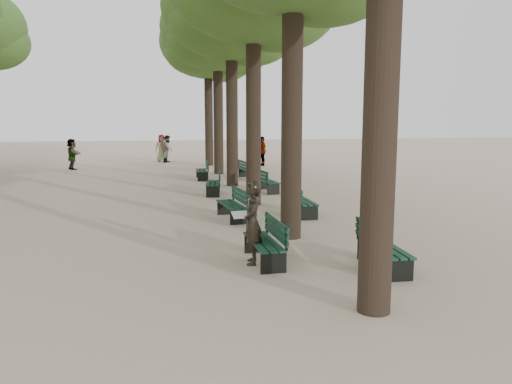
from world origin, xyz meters
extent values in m
plane|color=#C5AC95|center=(0.00, 0.00, 0.00)|extent=(120.00, 120.00, 0.00)
cylinder|color=#33261C|center=(1.50, -2.00, 3.75)|extent=(0.52, 0.52, 7.50)
cylinder|color=#33261C|center=(1.50, 3.00, 3.75)|extent=(0.52, 0.52, 7.50)
cylinder|color=#33261C|center=(1.50, 8.00, 3.75)|extent=(0.52, 0.52, 7.50)
cylinder|color=#33261C|center=(1.50, 13.00, 3.75)|extent=(0.52, 0.52, 7.50)
ellipsoid|color=#30581E|center=(1.50, 13.00, 7.70)|extent=(6.00, 6.00, 4.50)
cylinder|color=#33261C|center=(1.50, 18.00, 3.75)|extent=(0.52, 0.52, 7.50)
ellipsoid|color=#30581E|center=(1.50, 18.00, 7.70)|extent=(6.00, 6.00, 4.50)
cylinder|color=#33261C|center=(1.50, 23.00, 3.75)|extent=(0.52, 0.52, 7.50)
ellipsoid|color=#30581E|center=(1.50, 23.00, 7.70)|extent=(6.00, 6.00, 4.50)
cube|color=black|center=(0.35, 0.97, 0.23)|extent=(0.57, 1.81, 0.45)
cube|color=black|center=(0.35, 0.97, 0.45)|extent=(0.59, 1.82, 0.04)
cube|color=black|center=(0.63, 0.97, 0.72)|extent=(0.09, 1.80, 0.40)
cube|color=black|center=(0.35, 5.57, 0.23)|extent=(0.72, 1.85, 0.45)
cube|color=black|center=(0.35, 5.57, 0.45)|extent=(0.74, 1.85, 0.04)
cube|color=black|center=(0.63, 5.61, 0.72)|extent=(0.25, 1.79, 0.40)
cube|color=black|center=(0.35, 10.63, 0.23)|extent=(0.75, 1.85, 0.45)
cube|color=black|center=(0.35, 10.63, 0.45)|extent=(0.77, 1.86, 0.04)
cube|color=black|center=(0.63, 10.60, 0.72)|extent=(0.28, 1.79, 0.40)
cube|color=black|center=(0.35, 15.63, 0.23)|extent=(0.59, 1.82, 0.45)
cube|color=black|center=(0.35, 15.63, 0.45)|extent=(0.61, 1.82, 0.04)
cube|color=black|center=(0.63, 15.62, 0.72)|extent=(0.11, 1.80, 0.40)
cube|color=black|center=(2.65, 0.04, 0.23)|extent=(0.61, 1.82, 0.45)
cube|color=black|center=(2.65, 0.04, 0.45)|extent=(0.63, 1.82, 0.04)
cube|color=black|center=(2.37, 0.05, 0.72)|extent=(0.13, 1.80, 0.40)
cube|color=black|center=(2.65, 5.78, 0.23)|extent=(0.54, 1.81, 0.45)
cube|color=black|center=(2.65, 5.78, 0.45)|extent=(0.56, 1.81, 0.04)
cube|color=black|center=(2.37, 5.78, 0.72)|extent=(0.06, 1.80, 0.40)
cube|color=black|center=(2.65, 10.86, 0.23)|extent=(0.69, 1.84, 0.45)
cube|color=black|center=(2.65, 10.86, 0.45)|extent=(0.71, 1.84, 0.04)
cube|color=black|center=(2.37, 10.83, 0.72)|extent=(0.21, 1.80, 0.40)
cube|color=black|center=(2.65, 15.44, 0.23)|extent=(0.68, 1.84, 0.45)
cube|color=black|center=(2.65, 15.44, 0.45)|extent=(0.70, 1.84, 0.04)
cube|color=black|center=(2.37, 15.42, 0.72)|extent=(0.20, 1.80, 0.40)
imported|color=black|center=(0.11, 0.93, 0.87)|extent=(0.45, 0.74, 1.74)
cube|color=white|center=(-0.14, 0.93, 1.05)|extent=(0.37, 0.29, 0.12)
imported|color=#262628|center=(4.79, 22.11, 0.93)|extent=(0.54, 1.13, 1.86)
imported|color=#262628|center=(-1.47, 26.12, 0.95)|extent=(0.98, 0.54, 1.89)
imported|color=#262628|center=(-1.06, 25.59, 0.93)|extent=(0.67, 0.98, 1.86)
imported|color=#262628|center=(-6.71, 21.87, 0.91)|extent=(1.07, 1.68, 1.82)
camera|label=1|loc=(-1.78, -9.00, 3.02)|focal=35.00mm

